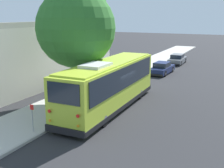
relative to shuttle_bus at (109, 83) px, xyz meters
The scene contains 9 objects.
ground_plane 1.83m from the shuttle_bus, 29.56° to the right, with size 160.00×160.00×0.00m, color #28282B.
sidewalk_slab 3.70m from the shuttle_bus, 84.87° to the left, with size 80.00×3.72×0.15m, color #B2AFA8.
curb_strip 2.20m from the shuttle_bus, 77.59° to the left, with size 80.00×0.14×0.15m, color #9D9A94.
shuttle_bus is the anchor object (origin of this frame).
parked_sedan_navy 12.96m from the shuttle_bus, ahead, with size 4.34×1.79×1.27m.
parked_sedan_gray 19.99m from the shuttle_bus, ahead, with size 4.28×1.72×1.26m.
street_tree 4.73m from the shuttle_bus, 81.11° to the left, with size 5.44×5.44×8.69m.
sign_post_near 5.84m from the shuttle_bus, 161.92° to the left, with size 0.06×0.22×1.49m.
sign_post_far 3.98m from the shuttle_bus, 152.05° to the left, with size 0.06×0.06×1.07m.
Camera 1 is at (-16.43, -7.89, 6.17)m, focal length 45.00 mm.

